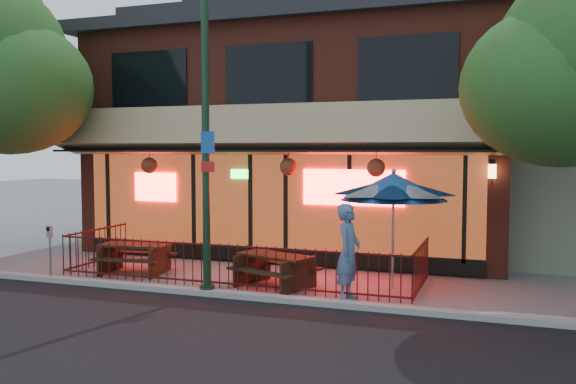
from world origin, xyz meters
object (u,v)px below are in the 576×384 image
Objects in this scene: pedestrian at (348,252)px; street_light at (206,145)px; picnic_table_left at (135,254)px; patio_umbrella at (394,186)px; picnic_table_right at (275,266)px; parking_meter_near at (50,244)px.

street_light is at bearing 104.31° from pedestrian.
patio_umbrella is at bearing 4.27° from picnic_table_left.
patio_umbrella is (2.49, 0.73, 1.77)m from picnic_table_right.
street_light is 5.37× the size of parking_meter_near.
patio_umbrella is 2.03× the size of parking_meter_near.
pedestrian reaches higher than picnic_table_left.
picnic_table_right reaches higher than picnic_table_left.
pedestrian is at bearing -8.72° from picnic_table_left.
picnic_table_right is 3.14m from patio_umbrella.
picnic_table_right is at bearing 76.31° from pedestrian.
picnic_table_right is at bearing 44.77° from street_light.
parking_meter_near is (-5.11, -1.18, 0.40)m from picnic_table_right.
street_light is 4.02m from picnic_table_left.
patio_umbrella is (6.28, 0.47, 1.77)m from picnic_table_left.
picnic_table_left is 0.91× the size of picnic_table_right.
picnic_table_right is at bearing -163.65° from patio_umbrella.
parking_meter_near is (-7.60, -1.91, -1.37)m from patio_umbrella.
patio_umbrella is at bearing 14.11° from parking_meter_near.
street_light is 3.75× the size of picnic_table_left.
picnic_table_left is 6.54m from patio_umbrella.
picnic_table_left is 0.95× the size of pedestrian.
picnic_table_right is at bearing 13.00° from parking_meter_near.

